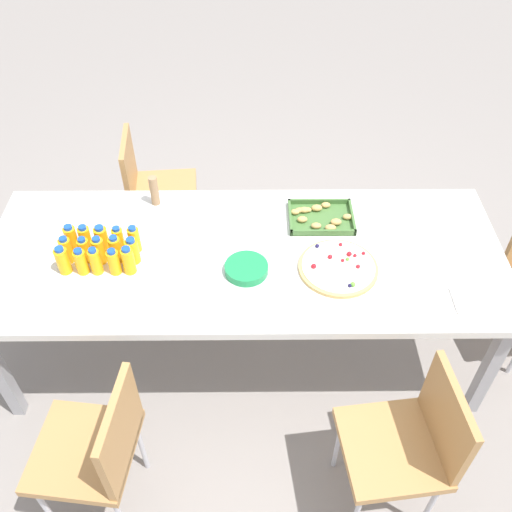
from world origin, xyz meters
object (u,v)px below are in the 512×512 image
at_px(juice_bottle_7, 99,250).
at_px(juice_bottle_12, 102,239).
at_px(juice_bottle_8, 116,249).
at_px(fruit_pizza, 338,267).
at_px(cardboard_tube, 154,191).
at_px(juice_bottle_14, 134,239).
at_px(juice_bottle_9, 132,251).
at_px(juice_bottle_13, 118,239).
at_px(juice_bottle_5, 66,250).
at_px(party_table, 244,261).
at_px(juice_bottle_10, 72,239).
at_px(chair_far_left, 152,186).
at_px(snack_tray, 320,217).
at_px(juice_bottle_2, 95,261).
at_px(chair_near_right, 410,440).
at_px(juice_bottle_3, 114,262).
at_px(napkin_stack, 470,301).
at_px(juice_bottle_11, 85,239).
at_px(juice_bottle_4, 128,261).
at_px(chair_near_left, 98,447).
at_px(juice_bottle_6, 85,250).
at_px(juice_bottle_1, 81,262).
at_px(juice_bottle_0, 63,260).

xyz_separation_m(juice_bottle_7, juice_bottle_12, (-0.00, 0.08, -0.00)).
xyz_separation_m(juice_bottle_8, fruit_pizza, (1.03, -0.07, -0.06)).
bearing_deg(cardboard_tube, juice_bottle_14, -98.77).
bearing_deg(juice_bottle_9, juice_bottle_13, 133.94).
distance_m(juice_bottle_5, cardboard_tube, 0.55).
xyz_separation_m(party_table, juice_bottle_10, (-0.82, 0.03, 0.13)).
relative_size(chair_far_left, snack_tray, 2.55).
relative_size(juice_bottle_2, cardboard_tube, 0.87).
bearing_deg(juice_bottle_8, chair_near_right, -32.19).
bearing_deg(fruit_pizza, snack_tray, 98.57).
relative_size(juice_bottle_3, juice_bottle_14, 0.97).
xyz_separation_m(juice_bottle_13, napkin_stack, (1.59, -0.35, -0.06)).
relative_size(chair_far_left, juice_bottle_11, 5.67).
bearing_deg(juice_bottle_10, juice_bottle_4, -26.72).
relative_size(party_table, juice_bottle_4, 16.79).
bearing_deg(juice_bottle_4, juice_bottle_11, 146.71).
relative_size(juice_bottle_8, fruit_pizza, 0.40).
distance_m(chair_near_left, juice_bottle_7, 0.87).
xyz_separation_m(juice_bottle_2, juice_bottle_6, (-0.07, 0.08, -0.00)).
distance_m(chair_near_left, juice_bottle_4, 0.80).
distance_m(juice_bottle_7, juice_bottle_12, 0.08).
bearing_deg(juice_bottle_1, juice_bottle_13, 46.56).
xyz_separation_m(juice_bottle_3, snack_tray, (0.97, 0.36, -0.05)).
bearing_deg(napkin_stack, juice_bottle_9, 170.12).
height_order(juice_bottle_10, napkin_stack, juice_bottle_10).
height_order(juice_bottle_2, juice_bottle_5, juice_bottle_2).
bearing_deg(juice_bottle_12, juice_bottle_11, -179.19).
xyz_separation_m(juice_bottle_3, juice_bottle_7, (-0.08, 0.07, 0.00)).
distance_m(juice_bottle_9, snack_tray, 0.95).
height_order(juice_bottle_14, napkin_stack, juice_bottle_14).
relative_size(juice_bottle_0, juice_bottle_6, 1.07).
xyz_separation_m(napkin_stack, cardboard_tube, (-1.46, 0.69, 0.08)).
bearing_deg(juice_bottle_3, juice_bottle_2, 179.20).
bearing_deg(party_table, juice_bottle_13, 176.68).
height_order(juice_bottle_1, snack_tray, juice_bottle_1).
bearing_deg(snack_tray, juice_bottle_10, -170.07).
height_order(juice_bottle_0, juice_bottle_7, same).
height_order(juice_bottle_10, juice_bottle_14, juice_bottle_10).
height_order(juice_bottle_0, juice_bottle_12, juice_bottle_0).
bearing_deg(juice_bottle_6, chair_near_right, -29.53).
bearing_deg(juice_bottle_1, chair_near_right, -27.11).
height_order(juice_bottle_2, napkin_stack, juice_bottle_2).
bearing_deg(chair_near_left, snack_tray, -34.24).
relative_size(chair_near_left, chair_near_right, 1.00).
relative_size(juice_bottle_4, juice_bottle_9, 1.07).
relative_size(juice_bottle_8, juice_bottle_12, 1.05).
bearing_deg(juice_bottle_9, fruit_pizza, -3.76).
xyz_separation_m(juice_bottle_4, napkin_stack, (1.52, -0.20, -0.06)).
bearing_deg(juice_bottle_13, juice_bottle_12, -179.15).
distance_m(juice_bottle_11, juice_bottle_14, 0.23).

